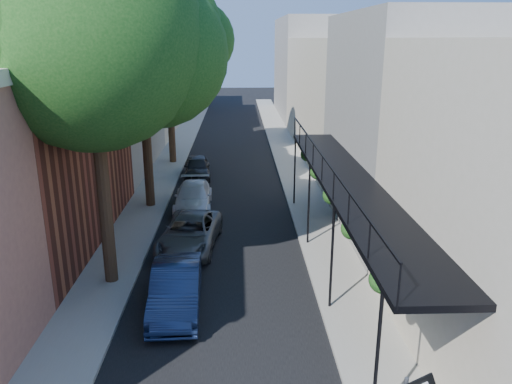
{
  "coord_description": "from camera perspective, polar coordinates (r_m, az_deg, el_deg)",
  "views": [
    {
      "loc": [
        0.55,
        -5.5,
        7.99
      ],
      "look_at": [
        1.16,
        11.27,
        2.8
      ],
      "focal_mm": 35.0,
      "sensor_mm": 36.0,
      "label": 1
    }
  ],
  "objects": [
    {
      "name": "road_surface",
      "position": [
        36.39,
        -2.91,
        4.49
      ],
      "size": [
        6.0,
        64.0,
        0.01
      ],
      "primitive_type": "cube",
      "color": "black",
      "rests_on": "ground"
    },
    {
      "name": "sidewalk_left",
      "position": [
        36.66,
        -9.19,
        4.47
      ],
      "size": [
        2.0,
        64.0,
        0.12
      ],
      "primitive_type": "cube",
      "color": "gray",
      "rests_on": "ground"
    },
    {
      "name": "sidewalk_right",
      "position": [
        36.54,
        3.4,
        4.62
      ],
      "size": [
        2.0,
        64.0,
        0.12
      ],
      "primitive_type": "cube",
      "color": "gray",
      "rests_on": "ground"
    },
    {
      "name": "buildings_left",
      "position": [
        35.78,
        -18.43,
        11.44
      ],
      "size": [
        10.1,
        59.1,
        12.0
      ],
      "color": "tan",
      "rests_on": "ground"
    },
    {
      "name": "buildings_right",
      "position": [
        36.17,
        11.65,
        11.18
      ],
      "size": [
        9.8,
        55.0,
        10.0
      ],
      "color": "beige",
      "rests_on": "ground"
    },
    {
      "name": "oak_near",
      "position": [
        16.24,
        -16.71,
        16.11
      ],
      "size": [
        7.48,
        6.8,
        11.42
      ],
      "color": "#332414",
      "rests_on": "ground"
    },
    {
      "name": "oak_mid",
      "position": [
        24.08,
        -11.96,
        14.61
      ],
      "size": [
        6.6,
        6.0,
        10.2
      ],
      "color": "#332414",
      "rests_on": "ground"
    },
    {
      "name": "oak_far",
      "position": [
        33.0,
        -9.31,
        17.44
      ],
      "size": [
        7.7,
        7.0,
        11.9
      ],
      "color": "#332414",
      "rests_on": "ground"
    },
    {
      "name": "parked_car_b",
      "position": [
        15.67,
        -9.14,
        -10.85
      ],
      "size": [
        1.64,
        4.2,
        1.36
      ],
      "primitive_type": "imported",
      "rotation": [
        0.0,
        0.0,
        0.05
      ],
      "color": "#162346",
      "rests_on": "ground"
    },
    {
      "name": "parked_car_c",
      "position": [
        19.89,
        -7.58,
        -4.69
      ],
      "size": [
        2.56,
        4.74,
        1.26
      ],
      "primitive_type": "imported",
      "rotation": [
        0.0,
        0.0,
        -0.1
      ],
      "color": "#515458",
      "rests_on": "ground"
    },
    {
      "name": "parked_car_d",
      "position": [
        24.34,
        -7.17,
        -0.57
      ],
      "size": [
        1.85,
        4.33,
        1.24
      ],
      "primitive_type": "imported",
      "rotation": [
        0.0,
        0.0,
        0.03
      ],
      "color": "silver",
      "rests_on": "ground"
    },
    {
      "name": "parked_car_e",
      "position": [
        29.94,
        -6.77,
        2.85
      ],
      "size": [
        1.81,
        3.86,
        1.28
      ],
      "primitive_type": "imported",
      "rotation": [
        0.0,
        0.0,
        0.08
      ],
      "color": "black",
      "rests_on": "ground"
    }
  ]
}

